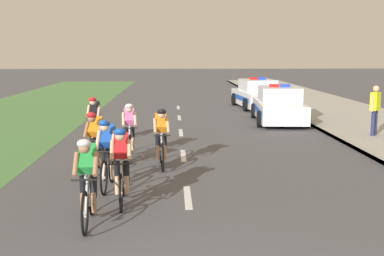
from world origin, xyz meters
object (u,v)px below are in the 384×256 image
at_px(cyclist_fourth, 95,142).
at_px(cyclist_seventh, 95,120).
at_px(cyclist_sixth, 129,129).
at_px(police_car_nearest, 279,106).
at_px(cyclist_lead, 87,180).
at_px(cyclist_second, 121,164).
at_px(police_car_second, 257,95).
at_px(cyclist_third, 107,153).
at_px(cyclist_fifth, 161,137).
at_px(spectator_closest, 375,107).

xyz_separation_m(cyclist_fourth, cyclist_seventh, (-0.59, 3.73, 0.00)).
bearing_deg(cyclist_sixth, police_car_nearest, 49.74).
xyz_separation_m(cyclist_lead, cyclist_seventh, (-1.01, 7.26, 0.00)).
distance_m(cyclist_second, cyclist_seventh, 6.32).
bearing_deg(police_car_nearest, police_car_second, 89.97).
xyz_separation_m(cyclist_sixth, police_car_nearest, (5.56, 6.57, -0.11)).
relative_size(cyclist_lead, cyclist_third, 1.00).
bearing_deg(police_car_second, cyclist_fifth, -109.61).
bearing_deg(cyclist_second, cyclist_fourth, 109.79).
bearing_deg(cyclist_fourth, cyclist_lead, -83.24).
height_order(cyclist_fifth, cyclist_seventh, same).
xyz_separation_m(cyclist_second, cyclist_third, (-0.41, 1.11, 0.00)).
xyz_separation_m(cyclist_sixth, police_car_second, (5.57, 11.88, -0.11)).
height_order(cyclist_fifth, police_car_nearest, police_car_nearest).
xyz_separation_m(police_car_second, spectator_closest, (2.36, -9.28, 0.40)).
relative_size(cyclist_seventh, police_car_second, 0.38).
relative_size(cyclist_sixth, police_car_nearest, 0.38).
bearing_deg(spectator_closest, cyclist_seventh, -175.74).
bearing_deg(cyclist_seventh, cyclist_fourth, -81.00).
height_order(cyclist_second, cyclist_sixth, same).
height_order(cyclist_lead, cyclist_fourth, same).
xyz_separation_m(cyclist_second, cyclist_fifth, (0.69, 3.03, 0.00)).
bearing_deg(cyclist_second, cyclist_fifth, 77.18).
bearing_deg(police_car_second, cyclist_lead, -108.62).
relative_size(cyclist_third, cyclist_sixth, 1.00).
bearing_deg(cyclist_seventh, cyclist_fifth, -55.43).
xyz_separation_m(cyclist_lead, cyclist_fifth, (1.14, 4.14, 0.00)).
height_order(cyclist_lead, cyclist_fifth, same).
height_order(cyclist_second, police_car_second, police_car_second).
bearing_deg(police_car_nearest, cyclist_fifth, -120.93).
xyz_separation_m(cyclist_lead, cyclist_second, (0.45, 1.11, 0.00)).
height_order(cyclist_lead, spectator_closest, spectator_closest).
xyz_separation_m(cyclist_third, police_car_nearest, (5.76, 9.69, -0.11)).
xyz_separation_m(cyclist_third, police_car_second, (5.76, 15.00, -0.11)).
relative_size(cyclist_fifth, spectator_closest, 1.03).
bearing_deg(cyclist_third, police_car_second, 68.99).
height_order(cyclist_second, cyclist_third, same).
xyz_separation_m(cyclist_third, cyclist_sixth, (0.20, 3.12, 0.00)).
distance_m(cyclist_fifth, police_car_second, 13.90).
relative_size(cyclist_second, police_car_second, 0.38).
xyz_separation_m(cyclist_fourth, cyclist_fifth, (1.56, 0.61, 0.00)).
distance_m(cyclist_second, spectator_closest, 10.31).
bearing_deg(spectator_closest, police_car_nearest, 120.69).
bearing_deg(police_car_second, cyclist_seventh, -124.36).
height_order(cyclist_fourth, cyclist_seventh, same).
height_order(police_car_nearest, spectator_closest, spectator_closest).
height_order(cyclist_lead, cyclist_sixth, same).
bearing_deg(cyclist_lead, cyclist_seventh, 97.91).
relative_size(cyclist_third, cyclist_seventh, 1.00).
distance_m(cyclist_third, cyclist_sixth, 3.13).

